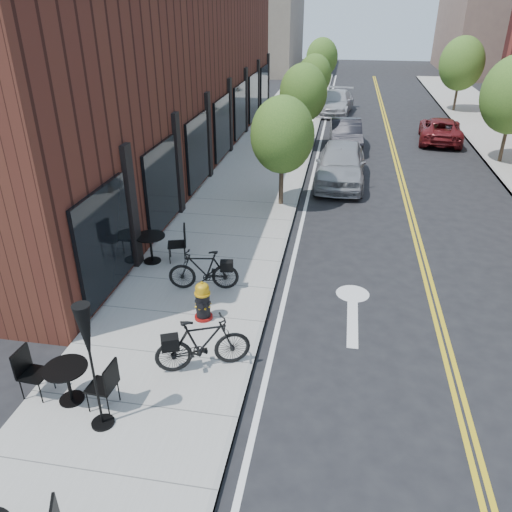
# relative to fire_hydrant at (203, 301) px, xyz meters

# --- Properties ---
(ground) EXTENTS (120.00, 120.00, 0.00)m
(ground) POSITION_rel_fire_hydrant_xyz_m (1.43, -1.41, -0.58)
(ground) COLOR black
(ground) RESTS_ON ground
(sidewalk_near) EXTENTS (4.00, 70.00, 0.12)m
(sidewalk_near) POSITION_rel_fire_hydrant_xyz_m (-0.57, 8.59, -0.52)
(sidewalk_near) COLOR #9E9B93
(sidewalk_near) RESTS_ON ground
(building_near) EXTENTS (5.00, 28.00, 7.00)m
(building_near) POSITION_rel_fire_hydrant_xyz_m (-5.07, 12.59, 2.92)
(building_near) COLOR #492017
(building_near) RESTS_ON ground
(bg_building_left) EXTENTS (8.00, 14.00, 10.00)m
(bg_building_left) POSITION_rel_fire_hydrant_xyz_m (-6.57, 46.59, 4.42)
(bg_building_left) COLOR #726656
(bg_building_left) RESTS_ON ground
(bg_building_right) EXTENTS (10.00, 16.00, 12.00)m
(bg_building_right) POSITION_rel_fire_hydrant_xyz_m (17.43, 48.59, 5.42)
(bg_building_right) COLOR brown
(bg_building_right) RESTS_ON ground
(tree_near_a) EXTENTS (2.20, 2.20, 3.81)m
(tree_near_a) POSITION_rel_fire_hydrant_xyz_m (0.83, 7.59, 2.03)
(tree_near_a) COLOR #382B1E
(tree_near_a) RESTS_ON sidewalk_near
(tree_near_b) EXTENTS (2.30, 2.30, 3.98)m
(tree_near_b) POSITION_rel_fire_hydrant_xyz_m (0.83, 15.59, 2.14)
(tree_near_b) COLOR #382B1E
(tree_near_b) RESTS_ON sidewalk_near
(tree_near_c) EXTENTS (2.10, 2.10, 3.67)m
(tree_near_c) POSITION_rel_fire_hydrant_xyz_m (0.83, 23.59, 1.95)
(tree_near_c) COLOR #382B1E
(tree_near_c) RESTS_ON sidewalk_near
(tree_near_d) EXTENTS (2.40, 2.40, 4.11)m
(tree_near_d) POSITION_rel_fire_hydrant_xyz_m (0.83, 31.59, 2.21)
(tree_near_d) COLOR #382B1E
(tree_near_d) RESTS_ON sidewalk_near
(tree_far_c) EXTENTS (2.80, 2.80, 4.62)m
(tree_far_c) POSITION_rel_fire_hydrant_xyz_m (10.03, 26.59, 2.48)
(tree_far_c) COLOR #382B1E
(tree_far_c) RESTS_ON sidewalk_far
(fire_hydrant) EXTENTS (0.50, 0.50, 0.97)m
(fire_hydrant) POSITION_rel_fire_hydrant_xyz_m (0.00, 0.00, 0.00)
(fire_hydrant) COLOR maroon
(fire_hydrant) RESTS_ON sidewalk_near
(bicycle_left) EXTENTS (1.84, 0.78, 1.07)m
(bicycle_left) POSITION_rel_fire_hydrant_xyz_m (-0.33, 1.29, 0.08)
(bicycle_left) COLOR black
(bicycle_left) RESTS_ON sidewalk_near
(bicycle_right) EXTENTS (1.97, 1.25, 1.15)m
(bicycle_right) POSITION_rel_fire_hydrant_xyz_m (0.47, -1.68, 0.12)
(bicycle_right) COLOR black
(bicycle_right) RESTS_ON sidewalk_near
(bistro_set_b) EXTENTS (1.84, 0.84, 0.98)m
(bistro_set_b) POSITION_rel_fire_hydrant_xyz_m (-1.70, -3.00, 0.04)
(bistro_set_b) COLOR black
(bistro_set_b) RESTS_ON sidewalk_near
(bistro_set_c) EXTENTS (1.98, 1.04, 1.04)m
(bistro_set_c) POSITION_rel_fire_hydrant_xyz_m (-2.17, 2.48, 0.07)
(bistro_set_c) COLOR black
(bistro_set_c) RESTS_ON sidewalk_near
(patio_umbrella) EXTENTS (0.40, 0.40, 2.45)m
(patio_umbrella) POSITION_rel_fire_hydrant_xyz_m (-0.88, -3.45, 1.30)
(patio_umbrella) COLOR black
(patio_umbrella) RESTS_ON sidewalk_near
(parked_car_a) EXTENTS (2.04, 4.87, 1.64)m
(parked_car_a) POSITION_rel_fire_hydrant_xyz_m (2.87, 10.60, 0.25)
(parked_car_a) COLOR #92959A
(parked_car_a) RESTS_ON ground
(parked_car_b) EXTENTS (1.77, 4.31, 1.39)m
(parked_car_b) POSITION_rel_fire_hydrant_xyz_m (3.00, 16.16, 0.12)
(parked_car_b) COLOR black
(parked_car_b) RESTS_ON ground
(parked_car_c) EXTENTS (2.54, 5.13, 1.43)m
(parked_car_c) POSITION_rel_fire_hydrant_xyz_m (2.23, 24.78, 0.14)
(parked_car_c) COLOR #BABABF
(parked_car_c) RESTS_ON ground
(parked_car_far) EXTENTS (2.55, 4.70, 1.25)m
(parked_car_far) POSITION_rel_fire_hydrant_xyz_m (7.90, 18.32, 0.05)
(parked_car_far) COLOR maroon
(parked_car_far) RESTS_ON ground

